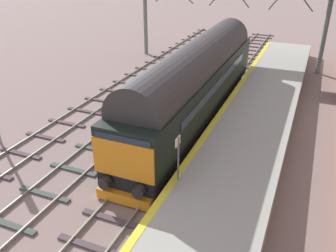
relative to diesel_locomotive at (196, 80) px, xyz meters
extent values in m
plane|color=slate|center=(0.00, -4.50, -2.48)|extent=(140.00, 140.00, 0.00)
cube|color=gray|center=(-0.72, -4.50, -2.40)|extent=(0.07, 60.00, 0.15)
cube|color=gray|center=(0.72, -4.50, -2.40)|extent=(0.07, 60.00, 0.15)
cube|color=#4A3E41|center=(0.00, -11.25, -2.43)|extent=(2.50, 0.26, 0.09)
cube|color=#4A3E41|center=(0.00, -9.75, -2.43)|extent=(2.50, 0.26, 0.09)
cube|color=#4A3E41|center=(0.00, -8.25, -2.43)|extent=(2.50, 0.26, 0.09)
cube|color=#4A3E41|center=(0.00, -6.75, -2.43)|extent=(2.50, 0.26, 0.09)
cube|color=#4A3E41|center=(0.00, -5.25, -2.43)|extent=(2.50, 0.26, 0.09)
cube|color=#4A3E41|center=(0.00, -3.75, -2.43)|extent=(2.50, 0.26, 0.09)
cube|color=#4A3E41|center=(0.00, -2.25, -2.43)|extent=(2.50, 0.26, 0.09)
cube|color=#4A3E41|center=(0.00, -0.75, -2.43)|extent=(2.50, 0.26, 0.09)
cube|color=#4A3E41|center=(0.00, 0.75, -2.43)|extent=(2.50, 0.26, 0.09)
cube|color=#4A3E41|center=(0.00, 2.25, -2.43)|extent=(2.50, 0.26, 0.09)
cube|color=#4A3E41|center=(0.00, 3.75, -2.43)|extent=(2.50, 0.26, 0.09)
cube|color=#4A3E41|center=(0.00, 5.25, -2.43)|extent=(2.50, 0.26, 0.09)
cube|color=#4A3E41|center=(0.00, 6.75, -2.43)|extent=(2.50, 0.26, 0.09)
cube|color=#4A3E41|center=(0.00, 8.25, -2.43)|extent=(2.50, 0.26, 0.09)
cube|color=#4A3E41|center=(0.00, 9.75, -2.43)|extent=(2.50, 0.26, 0.09)
cube|color=#4A3E41|center=(0.00, 11.25, -2.43)|extent=(2.50, 0.26, 0.09)
cube|color=#4A3E41|center=(0.00, 12.75, -2.43)|extent=(2.50, 0.26, 0.09)
cube|color=#4A3E41|center=(0.00, 14.25, -2.43)|extent=(2.50, 0.26, 0.09)
cube|color=#4A3E41|center=(0.00, 15.75, -2.43)|extent=(2.50, 0.26, 0.09)
cube|color=#4A3E41|center=(0.00, 17.25, -2.43)|extent=(2.50, 0.26, 0.09)
cube|color=#4A3E41|center=(0.00, 18.75, -2.43)|extent=(2.50, 0.26, 0.09)
cube|color=#4A3E41|center=(0.00, 20.25, -2.43)|extent=(2.50, 0.26, 0.09)
cube|color=#4A3E41|center=(0.00, 21.75, -2.43)|extent=(2.50, 0.26, 0.09)
cube|color=#4A3E41|center=(0.00, 23.25, -2.43)|extent=(2.50, 0.26, 0.09)
cube|color=#4A3E41|center=(0.00, 24.75, -2.43)|extent=(2.50, 0.26, 0.09)
cube|color=gray|center=(-4.11, -4.50, -2.40)|extent=(0.07, 60.00, 0.15)
cube|color=gray|center=(-2.68, -4.50, -2.40)|extent=(0.07, 60.00, 0.15)
cube|color=#404943|center=(-3.40, -11.50, -2.43)|extent=(2.50, 0.26, 0.09)
cube|color=#404943|center=(-3.40, -9.50, -2.43)|extent=(2.50, 0.26, 0.09)
cube|color=#404943|center=(-3.40, -7.50, -2.43)|extent=(2.50, 0.26, 0.09)
cube|color=#404943|center=(-3.40, -5.50, -2.43)|extent=(2.50, 0.26, 0.09)
cube|color=#404943|center=(-3.40, -3.50, -2.43)|extent=(2.50, 0.26, 0.09)
cube|color=#404943|center=(-3.40, -1.50, -2.43)|extent=(2.50, 0.26, 0.09)
cube|color=#404943|center=(-3.40, 0.50, -2.43)|extent=(2.50, 0.26, 0.09)
cube|color=#404943|center=(-3.40, 2.50, -2.43)|extent=(2.50, 0.26, 0.09)
cube|color=#404943|center=(-3.40, 4.50, -2.43)|extent=(2.50, 0.26, 0.09)
cube|color=#404943|center=(-3.40, 6.50, -2.43)|extent=(2.50, 0.26, 0.09)
cube|color=#404943|center=(-3.40, 8.50, -2.43)|extent=(2.50, 0.26, 0.09)
cube|color=#404943|center=(-3.40, 10.50, -2.43)|extent=(2.50, 0.26, 0.09)
cube|color=#404943|center=(-3.40, 12.50, -2.43)|extent=(2.50, 0.26, 0.09)
cube|color=#404943|center=(-3.40, 14.50, -2.43)|extent=(2.50, 0.26, 0.09)
cube|color=#404943|center=(-3.40, 16.50, -2.43)|extent=(2.50, 0.26, 0.09)
cube|color=#404943|center=(-3.40, 18.50, -2.43)|extent=(2.50, 0.26, 0.09)
cube|color=#404943|center=(-3.40, 20.50, -2.43)|extent=(2.50, 0.26, 0.09)
cube|color=#404943|center=(-3.40, 22.50, -2.43)|extent=(2.50, 0.26, 0.09)
cube|color=#404943|center=(-3.40, 24.50, -2.43)|extent=(2.50, 0.26, 0.09)
cube|color=gray|center=(-7.43, -4.50, -2.40)|extent=(0.07, 60.00, 0.15)
cube|color=gray|center=(-5.99, -4.50, -2.40)|extent=(0.07, 60.00, 0.15)
cube|color=#4B3C40|center=(-6.71, -7.31, -2.43)|extent=(2.50, 0.26, 0.09)
cube|color=#4B3C40|center=(-6.71, -5.43, -2.43)|extent=(2.50, 0.26, 0.09)
cube|color=#4B3C40|center=(-6.71, -3.56, -2.43)|extent=(2.50, 0.26, 0.09)
cube|color=#4B3C40|center=(-6.71, -1.68, -2.43)|extent=(2.50, 0.26, 0.09)
cube|color=#4B3C40|center=(-6.71, 0.19, -2.43)|extent=(2.50, 0.26, 0.09)
cube|color=#4B3C40|center=(-6.71, 2.07, -2.43)|extent=(2.50, 0.26, 0.09)
cube|color=#4B3C40|center=(-6.71, 3.94, -2.43)|extent=(2.50, 0.26, 0.09)
cube|color=#4B3C40|center=(-6.71, 5.82, -2.43)|extent=(2.50, 0.26, 0.09)
cube|color=#4B3C40|center=(-6.71, 7.69, -2.43)|extent=(2.50, 0.26, 0.09)
cube|color=#4B3C40|center=(-6.71, 9.57, -2.43)|extent=(2.50, 0.26, 0.09)
cube|color=#4B3C40|center=(-6.71, 11.44, -2.43)|extent=(2.50, 0.26, 0.09)
cube|color=#4B3C40|center=(-6.71, 13.32, -2.43)|extent=(2.50, 0.26, 0.09)
cube|color=#4B3C40|center=(-6.71, 15.19, -2.43)|extent=(2.50, 0.26, 0.09)
cube|color=#4B3C40|center=(-6.71, 17.07, -2.43)|extent=(2.50, 0.26, 0.09)
cube|color=#4B3C40|center=(-6.71, 18.94, -2.43)|extent=(2.50, 0.26, 0.09)
cube|color=#4B3C40|center=(-6.71, 20.82, -2.43)|extent=(2.50, 0.26, 0.09)
cube|color=#4B3C40|center=(-6.71, 22.69, -2.43)|extent=(2.50, 0.26, 0.09)
cube|color=#4B3C40|center=(-6.71, 24.57, -2.43)|extent=(2.50, 0.26, 0.09)
cube|color=#9CA097|center=(3.60, -4.50, -1.98)|extent=(4.00, 44.00, 1.00)
cube|color=yellow|center=(1.75, -4.50, -1.47)|extent=(0.30, 44.00, 0.01)
cube|color=black|center=(0.00, 0.03, -1.66)|extent=(2.56, 17.24, 0.60)
cube|color=black|center=(0.00, 0.03, -0.31)|extent=(2.70, 17.24, 2.10)
cylinder|color=#312E2F|center=(0.00, 0.03, 0.92)|extent=(2.56, 15.86, 2.57)
cube|color=orange|center=(0.00, -8.62, -0.46)|extent=(2.65, 0.08, 1.58)
cube|color=#232D3D|center=(0.00, -8.60, 0.27)|extent=(2.38, 0.04, 0.64)
cube|color=#232D3D|center=(1.37, 0.03, -0.01)|extent=(0.04, 12.07, 0.44)
cylinder|color=black|center=(-0.75, -8.83, -1.56)|extent=(0.48, 0.35, 0.48)
cylinder|color=black|center=(0.75, -8.83, -1.56)|extent=(0.48, 0.35, 0.48)
cube|color=orange|center=(0.00, -8.68, -2.19)|extent=(2.43, 0.36, 0.47)
cylinder|color=black|center=(0.00, -7.10, -1.96)|extent=(1.64, 1.04, 1.04)
cylinder|color=black|center=(0.00, -6.00, -1.96)|extent=(1.64, 1.04, 1.04)
cylinder|color=black|center=(0.00, -4.90, -1.96)|extent=(1.64, 1.04, 1.04)
cylinder|color=black|center=(0.00, 4.97, -1.96)|extent=(1.64, 1.04, 1.04)
cylinder|color=black|center=(0.00, 6.07, -1.96)|extent=(1.64, 1.04, 1.04)
cylinder|color=black|center=(0.00, 7.17, -1.96)|extent=(1.64, 1.04, 1.04)
cylinder|color=slate|center=(1.88, -7.61, -0.51)|extent=(0.08, 0.08, 1.91)
cube|color=white|center=(1.85, -7.61, 0.26)|extent=(0.05, 0.44, 0.36)
cube|color=black|center=(1.83, -7.61, 0.26)|extent=(0.01, 0.20, 0.24)
cylinder|color=slate|center=(-9.11, 12.18, 0.50)|extent=(0.36, 0.36, 5.95)
cylinder|color=slate|center=(6.50, 12.18, 0.50)|extent=(0.36, 0.36, 5.95)
cylinder|color=slate|center=(-0.07, 12.18, 2.87)|extent=(1.02, 0.10, 1.10)
cylinder|color=slate|center=(2.40, 12.18, 2.87)|extent=(0.91, 0.10, 1.19)
cylinder|color=slate|center=(4.86, 12.18, 2.87)|extent=(1.02, 0.10, 1.10)
camera|label=1|loc=(6.10, -18.72, 6.88)|focal=38.36mm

